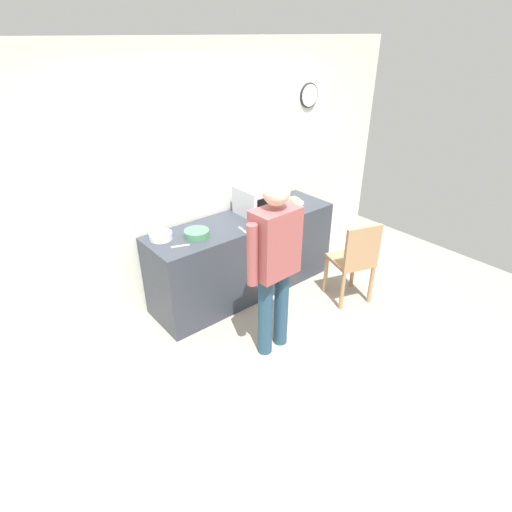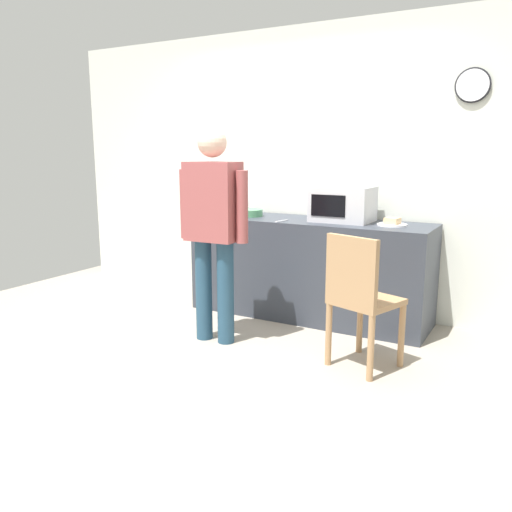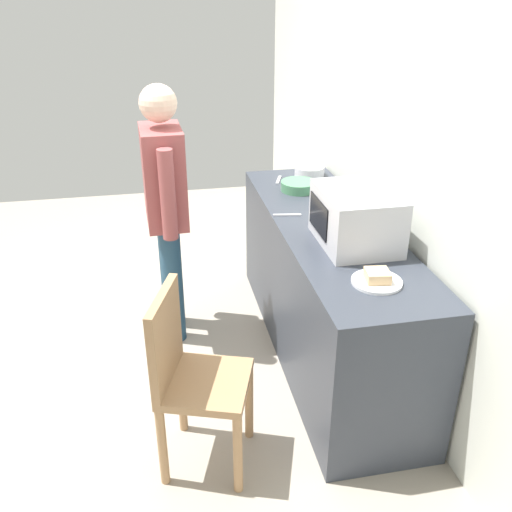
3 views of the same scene
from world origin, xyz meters
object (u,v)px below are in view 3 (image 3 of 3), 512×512
salad_bowl (299,186)px  spoon_utensil (279,180)px  cereal_bowl (309,171)px  wooden_chair (190,373)px  person_standing (165,199)px  microwave (356,218)px  sandwich_plate (377,279)px  fork_utensil (287,215)px

salad_bowl → spoon_utensil: (-0.23, -0.08, -0.03)m
cereal_bowl → wooden_chair: 2.01m
person_standing → microwave: bearing=55.5°
cereal_bowl → sandwich_plate: bearing=-4.8°
microwave → fork_utensil: bearing=-150.1°
cereal_bowl → person_standing: person_standing is taller
cereal_bowl → spoon_utensil: 0.26m
person_standing → wooden_chair: (1.17, 0.02, -0.44)m
sandwich_plate → cereal_bowl: (-1.62, 0.14, 0.01)m
cereal_bowl → wooden_chair: bearing=-32.1°
salad_bowl → person_standing: person_standing is taller
fork_utensil → wooden_chair: size_ratio=0.18×
sandwich_plate → fork_utensil: 0.93m
sandwich_plate → cereal_bowl: size_ratio=1.11×
salad_bowl → cereal_bowl: bearing=151.5°
fork_utensil → spoon_utensil: bearing=171.4°
sandwich_plate → wooden_chair: 0.99m
fork_utensil → wooden_chair: (0.95, -0.70, -0.36)m
sandwich_plate → spoon_utensil: (-1.56, -0.11, -0.02)m
wooden_chair → salad_bowl: bearing=147.2°
cereal_bowl → spoon_utensil: size_ratio=1.28×
person_standing → sandwich_plate: bearing=39.7°
cereal_bowl → wooden_chair: cereal_bowl is taller
cereal_bowl → spoon_utensil: (0.07, -0.25, -0.03)m
microwave → salad_bowl: size_ratio=2.07×
cereal_bowl → microwave: bearing=-4.1°
fork_utensil → person_standing: (-0.22, -0.72, 0.08)m
microwave → cereal_bowl: size_ratio=2.30×
person_standing → wooden_chair: 1.25m
person_standing → spoon_utensil: bearing=118.0°
microwave → salad_bowl: microwave is taller
salad_bowl → cereal_bowl: (-0.30, 0.16, 0.00)m
salad_bowl → fork_utensil: (0.42, -0.18, -0.03)m
spoon_utensil → wooden_chair: 1.83m
cereal_bowl → spoon_utensil: cereal_bowl is taller
microwave → salad_bowl: bearing=-175.0°
cereal_bowl → wooden_chair: (1.67, -1.05, -0.39)m
fork_utensil → person_standing: bearing=-107.0°
microwave → cereal_bowl: bearing=175.9°
fork_utensil → wooden_chair: 1.23m
wooden_chair → microwave: bearing=117.0°
salad_bowl → cereal_bowl: 0.34m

